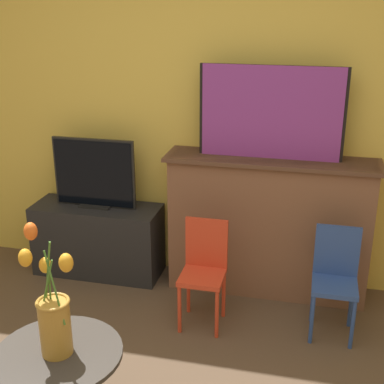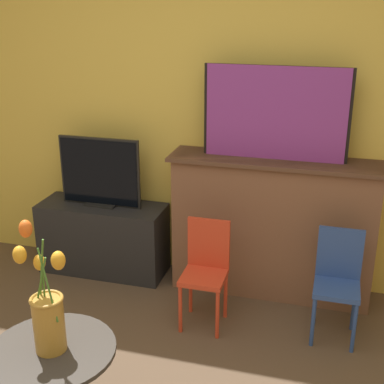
{
  "view_description": "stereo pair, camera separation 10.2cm",
  "coord_description": "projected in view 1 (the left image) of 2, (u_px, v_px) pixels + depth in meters",
  "views": [
    {
      "loc": [
        0.69,
        -1.45,
        1.98
      ],
      "look_at": [
        0.07,
        1.17,
        0.98
      ],
      "focal_mm": 50.0,
      "sensor_mm": 36.0,
      "label": 1
    },
    {
      "loc": [
        0.79,
        -1.42,
        1.98
      ],
      "look_at": [
        0.07,
        1.17,
        0.98
      ],
      "focal_mm": 50.0,
      "sensor_mm": 36.0,
      "label": 2
    }
  ],
  "objects": [
    {
      "name": "tv_monitor",
      "position": [
        94.0,
        174.0,
        3.81
      ],
      "size": [
        0.61,
        0.12,
        0.51
      ],
      "color": "black",
      "rests_on": "tv_stand"
    },
    {
      "name": "fireplace_mantel",
      "position": [
        268.0,
        224.0,
        3.66
      ],
      "size": [
        1.41,
        0.35,
        0.97
      ],
      "color": "brown",
      "rests_on": "ground"
    },
    {
      "name": "chair_blue",
      "position": [
        335.0,
        275.0,
        3.23
      ],
      "size": [
        0.27,
        0.27,
        0.68
      ],
      "color": "#2D4C99",
      "rests_on": "ground"
    },
    {
      "name": "chair_red",
      "position": [
        204.0,
        266.0,
        3.33
      ],
      "size": [
        0.27,
        0.27,
        0.68
      ],
      "color": "red",
      "rests_on": "ground"
    },
    {
      "name": "tv_stand",
      "position": [
        98.0,
        239.0,
        3.98
      ],
      "size": [
        0.94,
        0.35,
        0.53
      ],
      "color": "#232326",
      "rests_on": "ground"
    },
    {
      "name": "painting",
      "position": [
        271.0,
        113.0,
        3.41
      ],
      "size": [
        0.93,
        0.03,
        0.6
      ],
      "color": "black",
      "rests_on": "fireplace_mantel"
    },
    {
      "name": "vase_tulips",
      "position": [
        53.0,
        314.0,
        2.17
      ],
      "size": [
        0.26,
        0.17,
        0.55
      ],
      "color": "#B78433",
      "rests_on": "side_table"
    },
    {
      "name": "wall_back",
      "position": [
        215.0,
        93.0,
        3.63
      ],
      "size": [
        8.0,
        0.06,
        2.7
      ],
      "color": "#EAC651",
      "rests_on": "ground"
    }
  ]
}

